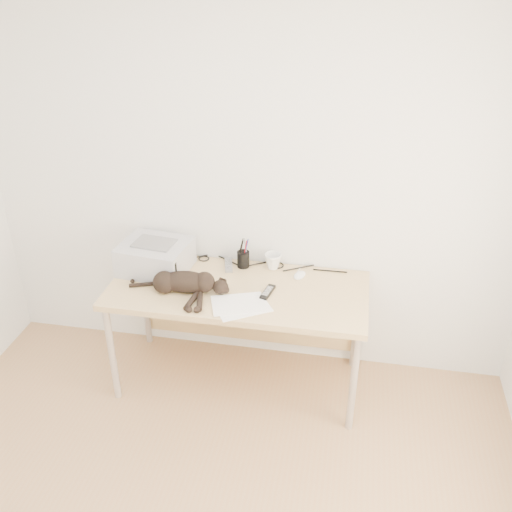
% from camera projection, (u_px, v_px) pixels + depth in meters
% --- Properties ---
extents(wall_back, '(3.50, 0.00, 3.50)m').
position_uv_depth(wall_back, '(249.00, 182.00, 3.56)').
color(wall_back, white).
rests_on(wall_back, floor).
extents(desk, '(1.60, 0.70, 0.74)m').
position_uv_depth(desk, '(241.00, 298.00, 3.66)').
color(desk, tan).
rests_on(desk, floor).
extents(printer, '(0.46, 0.40, 0.20)m').
position_uv_depth(printer, '(155.00, 256.00, 3.67)').
color(printer, silver).
rests_on(printer, desk).
extents(papers, '(0.40, 0.35, 0.01)m').
position_uv_depth(papers, '(240.00, 305.00, 3.35)').
color(papers, white).
rests_on(papers, desk).
extents(cat, '(0.63, 0.29, 0.14)m').
position_uv_depth(cat, '(183.00, 283.00, 3.45)').
color(cat, black).
rests_on(cat, desk).
extents(mug, '(0.16, 0.16, 0.10)m').
position_uv_depth(mug, '(273.00, 261.00, 3.71)').
color(mug, white).
rests_on(mug, desk).
extents(pen_cup, '(0.08, 0.08, 0.21)m').
position_uv_depth(pen_cup, '(243.00, 259.00, 3.72)').
color(pen_cup, black).
rests_on(pen_cup, desk).
extents(remote_grey, '(0.09, 0.18, 0.02)m').
position_uv_depth(remote_grey, '(229.00, 265.00, 3.75)').
color(remote_grey, slate).
rests_on(remote_grey, desk).
extents(remote_black, '(0.08, 0.17, 0.02)m').
position_uv_depth(remote_black, '(268.00, 292.00, 3.46)').
color(remote_black, black).
rests_on(remote_black, desk).
extents(mouse, '(0.10, 0.13, 0.04)m').
position_uv_depth(mouse, '(300.00, 274.00, 3.64)').
color(mouse, white).
rests_on(mouse, desk).
extents(cable_tangle, '(1.36, 0.09, 0.01)m').
position_uv_depth(cable_tangle, '(248.00, 263.00, 3.79)').
color(cable_tangle, black).
rests_on(cable_tangle, desk).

